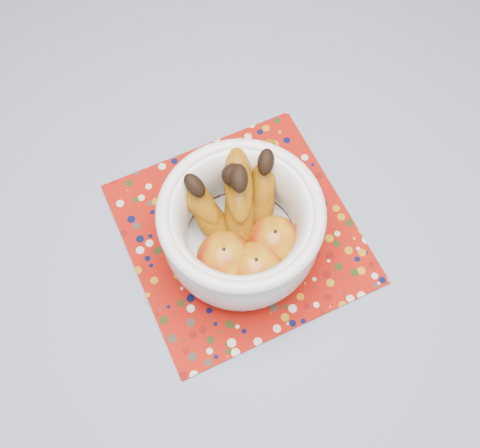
# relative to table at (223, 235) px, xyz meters

# --- Properties ---
(table) EXTENTS (1.20, 1.20, 0.75)m
(table) POSITION_rel_table_xyz_m (0.00, 0.00, 0.00)
(table) COLOR olive
(table) RESTS_ON ground
(tablecloth) EXTENTS (1.32, 1.32, 0.01)m
(tablecloth) POSITION_rel_table_xyz_m (0.00, 0.00, 0.08)
(tablecloth) COLOR slate
(tablecloth) RESTS_ON table
(placemat) EXTENTS (0.39, 0.39, 0.00)m
(placemat) POSITION_rel_table_xyz_m (0.02, -0.04, 0.09)
(placemat) COLOR #9C1108
(placemat) RESTS_ON tablecloth
(fruit_bowl) EXTENTS (0.25, 0.25, 0.18)m
(fruit_bowl) POSITION_rel_table_xyz_m (0.01, -0.06, 0.17)
(fruit_bowl) COLOR white
(fruit_bowl) RESTS_ON placemat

